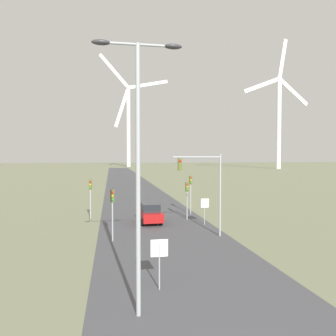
{
  "coord_description": "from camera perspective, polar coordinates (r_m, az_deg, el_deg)",
  "views": [
    {
      "loc": [
        -3.97,
        -6.63,
        6.17
      ],
      "look_at": [
        0.0,
        16.07,
        5.33
      ],
      "focal_mm": 35.0,
      "sensor_mm": 36.0,
      "label": 1
    }
  ],
  "objects": [
    {
      "name": "traffic_light_post_near_right",
      "position": [
        31.83,
        3.34,
        -4.23
      ],
      "size": [
        0.28,
        0.34,
        3.64
      ],
      "color": "#93999E",
      "rests_on": "ground"
    },
    {
      "name": "streetlamp",
      "position": [
        12.49,
        -5.25,
        3.74
      ],
      "size": [
        3.41,
        0.32,
        10.46
      ],
      "color": "#93999E",
      "rests_on": "ground"
    },
    {
      "name": "stop_sign_far",
      "position": [
        29.74,
        6.37,
        -6.68
      ],
      "size": [
        0.81,
        0.07,
        2.35
      ],
      "color": "#93999E",
      "rests_on": "ground"
    },
    {
      "name": "traffic_light_mast_overhead",
      "position": [
        25.03,
        6.39,
        -1.9
      ],
      "size": [
        3.79,
        0.35,
        6.34
      ],
      "color": "#93999E",
      "rests_on": "ground"
    },
    {
      "name": "wind_turbine_left",
      "position": [
        192.55,
        -6.91,
        8.84
      ],
      "size": [
        39.95,
        4.38,
        63.89
      ],
      "color": "white",
      "rests_on": "ground"
    },
    {
      "name": "traffic_light_post_mid_right",
      "position": [
        34.88,
        3.97,
        -3.17
      ],
      "size": [
        0.28,
        0.34,
        4.07
      ],
      "color": "#93999E",
      "rests_on": "ground"
    },
    {
      "name": "traffic_light_post_near_left",
      "position": [
        24.06,
        -9.67,
        -6.11
      ],
      "size": [
        0.28,
        0.34,
        3.75
      ],
      "color": "#93999E",
      "rests_on": "ground"
    },
    {
      "name": "car_approaching",
      "position": [
        30.5,
        -3.12,
        -7.84
      ],
      "size": [
        1.97,
        4.17,
        1.83
      ],
      "color": "maroon",
      "rests_on": "ground"
    },
    {
      "name": "wind_turbine_center",
      "position": [
        169.43,
        18.76,
        9.06
      ],
      "size": [
        33.64,
        2.6,
        62.64
      ],
      "color": "white",
      "rests_on": "ground"
    },
    {
      "name": "road_surface",
      "position": [
        55.12,
        -5.74,
        -4.35
      ],
      "size": [
        10.0,
        240.0,
        0.01
      ],
      "color": "#47474C",
      "rests_on": "ground"
    },
    {
      "name": "stop_sign_near",
      "position": [
        15.58,
        -1.53,
        -14.84
      ],
      "size": [
        0.81,
        0.07,
        2.34
      ],
      "color": "#93999E",
      "rests_on": "ground"
    },
    {
      "name": "traffic_light_post_mid_left",
      "position": [
        31.45,
        -13.38,
        -3.93
      ],
      "size": [
        0.28,
        0.34,
        3.96
      ],
      "color": "#93999E",
      "rests_on": "ground"
    }
  ]
}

